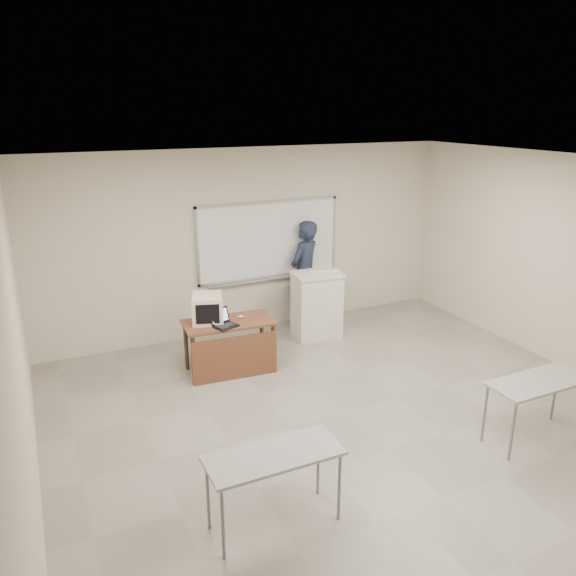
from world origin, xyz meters
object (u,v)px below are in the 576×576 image
podium (317,305)px  crt_monitor (208,308)px  whiteboard (269,241)px  mouse (241,317)px  keyboard (323,270)px  laptop (225,322)px  instructor_desk (232,340)px  presenter (305,273)px

podium → crt_monitor: (-1.96, -0.47, 0.40)m
whiteboard → mouse: (-1.01, -1.32, -0.71)m
keyboard → crt_monitor: bearing=-148.9°
crt_monitor → laptop: bearing=-41.8°
whiteboard → instructor_desk: (-1.21, -1.48, -0.97)m
keyboard → presenter: 0.59m
whiteboard → presenter: bearing=-12.6°
podium → laptop: podium is taller
crt_monitor → presenter: (2.06, 1.11, -0.04)m
crt_monitor → laptop: size_ratio=1.53×
instructor_desk → mouse: mouse is taller
whiteboard → podium: (0.50, -0.77, -0.94)m
crt_monitor → presenter: size_ratio=0.26×
mouse → keyboard: (1.66, 0.63, 0.32)m
keyboard → mouse: bearing=-142.8°
mouse → presenter: (1.61, 1.18, 0.13)m
instructor_desk → presenter: 2.29m
mouse → laptop: bearing=-161.1°
whiteboard → mouse: size_ratio=26.58×
whiteboard → mouse: bearing=-127.5°
mouse → keyboard: 1.81m
whiteboard → crt_monitor: 1.99m
laptop → presenter: 2.35m
instructor_desk → keyboard: 2.10m
whiteboard → laptop: (-1.31, -1.49, -0.68)m
podium → presenter: 0.74m
instructor_desk → crt_monitor: bearing=141.1°
instructor_desk → presenter: presenter is taller
crt_monitor → keyboard: crt_monitor is taller
crt_monitor → whiteboard: bearing=57.7°
keyboard → presenter: bearing=111.8°
mouse → presenter: bearing=24.8°
podium → laptop: bearing=-152.4°
instructor_desk → presenter: (1.81, 1.34, 0.38)m
podium → keyboard: bearing=33.9°
presenter → laptop: bearing=4.6°
instructor_desk → keyboard: bearing=27.1°
whiteboard → mouse: whiteboard is taller
podium → whiteboard: bearing=128.8°
whiteboard → crt_monitor: bearing=-139.6°
keyboard → whiteboard: bearing=149.8°
whiteboard → crt_monitor: whiteboard is taller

